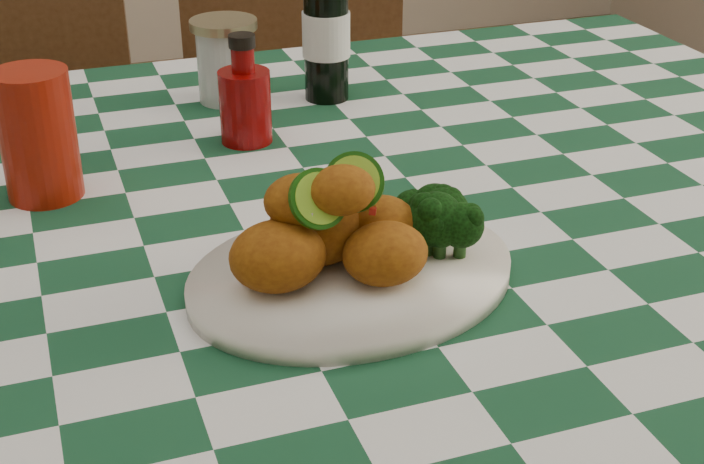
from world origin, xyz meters
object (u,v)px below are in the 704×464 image
object	(u,v)px
wooden_chair_right	(304,169)
plate	(352,276)
mason_jar	(226,61)
ketchup_bottle	(244,89)
beer_bottle	(326,18)
wooden_chair_left	(31,234)
fried_chicken_pile	(338,219)
red_tumbler	(38,135)

from	to	relation	value
wooden_chair_right	plate	bearing A→B (deg)	-92.28
wooden_chair_right	mason_jar	bearing A→B (deg)	-107.72
plate	ketchup_bottle	distance (m)	0.38
plate	beer_bottle	bearing A→B (deg)	74.56
plate	wooden_chair_left	world-z (taller)	wooden_chair_left
ketchup_bottle	wooden_chair_right	size ratio (longest dim) A/B	0.14
ketchup_bottle	fried_chicken_pile	bearing A→B (deg)	-90.82
plate	red_tumbler	bearing A→B (deg)	130.87
fried_chicken_pile	wooden_chair_left	distance (m)	1.04
fried_chicken_pile	beer_bottle	bearing A→B (deg)	73.16
red_tumbler	wooden_chair_right	world-z (taller)	wooden_chair_right
red_tumbler	ketchup_bottle	xyz separation A→B (m)	(0.25, 0.08, -0.00)
plate	red_tumbler	size ratio (longest dim) A/B	2.20
ketchup_bottle	plate	bearing A→B (deg)	-88.83
beer_bottle	ketchup_bottle	bearing A→B (deg)	-140.99
wooden_chair_left	wooden_chair_right	world-z (taller)	wooden_chair_right
plate	wooden_chair_left	xyz separation A→B (m)	(-0.29, 0.91, -0.36)
wooden_chair_left	wooden_chair_right	bearing A→B (deg)	9.91
mason_jar	beer_bottle	size ratio (longest dim) A/B	0.50
fried_chicken_pile	wooden_chair_left	xyz separation A→B (m)	(-0.27, 0.91, -0.42)
red_tumbler	beer_bottle	bearing A→B (deg)	26.54
wooden_chair_right	wooden_chair_left	bearing A→B (deg)	-167.64
fried_chicken_pile	beer_bottle	world-z (taller)	beer_bottle
wooden_chair_left	fried_chicken_pile	bearing A→B (deg)	-64.19
red_tumbler	ketchup_bottle	size ratio (longest dim) A/B	1.06
plate	wooden_chair_right	world-z (taller)	wooden_chair_right
beer_bottle	mason_jar	bearing A→B (deg)	164.19
mason_jar	wooden_chair_right	xyz separation A→B (m)	(0.22, 0.40, -0.36)
red_tumbler	ketchup_bottle	world-z (taller)	red_tumbler
red_tumbler	mason_jar	xyz separation A→B (m)	(0.26, 0.23, -0.02)
fried_chicken_pile	red_tumbler	world-z (taller)	red_tumbler
plate	red_tumbler	world-z (taller)	red_tumbler
mason_jar	wooden_chair_right	distance (m)	0.58
beer_bottle	wooden_chair_right	size ratio (longest dim) A/B	0.23
plate	fried_chicken_pile	world-z (taller)	fried_chicken_pile
beer_bottle	wooden_chair_right	distance (m)	0.61
fried_chicken_pile	wooden_chair_left	size ratio (longest dim) A/B	0.19
plate	wooden_chair_right	bearing A→B (deg)	76.17
plate	wooden_chair_left	bearing A→B (deg)	107.45
plate	ketchup_bottle	size ratio (longest dim) A/B	2.32
red_tumbler	ketchup_bottle	bearing A→B (deg)	17.74
ketchup_bottle	mason_jar	xyz separation A→B (m)	(0.01, 0.15, -0.01)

